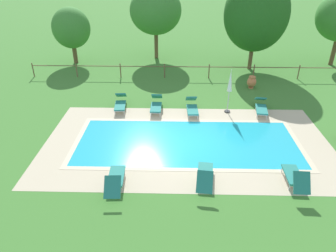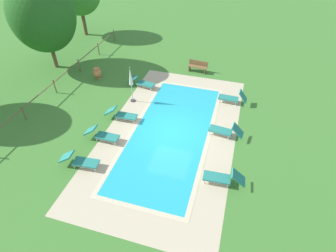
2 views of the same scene
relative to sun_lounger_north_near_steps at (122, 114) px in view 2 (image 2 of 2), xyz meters
The scene contains 16 objects.
ground_plane 3.27m from the sun_lounger_north_near_steps, 96.36° to the right, with size 160.00×160.00×0.00m, color #3D752D.
pool_deck_paving 3.27m from the sun_lounger_north_near_steps, 96.36° to the right, with size 13.64×7.41×0.01m, color #BCAD8E.
swimming_pool_water 3.27m from the sun_lounger_north_near_steps, 96.36° to the right, with size 10.39×4.17×0.01m, color #23A8C1.
pool_coping_rim 3.26m from the sun_lounger_north_near_steps, 96.36° to the right, with size 10.87×4.65×0.01m.
sun_lounger_north_near_steps is the anchor object (origin of this frame).
sun_lounger_north_mid 7.34m from the sun_lounger_north_near_steps, 115.95° to the right, with size 0.70×2.00×0.88m.
sun_lounger_north_far 2.06m from the sun_lounger_north_near_steps, behind, with size 0.61×2.01×0.83m.
sun_lounger_north_end 6.28m from the sun_lounger_north_near_steps, 87.76° to the right, with size 0.82×1.99×0.91m.
sun_lounger_south_near_corner 3.94m from the sun_lounger_north_near_steps, ahead, with size 0.90×2.12×0.75m.
sun_lounger_south_mid 7.33m from the sun_lounger_north_near_steps, 59.51° to the right, with size 0.68×1.86×1.00m.
sun_lounger_south_far 4.17m from the sun_lounger_north_near_steps, behind, with size 0.77×2.07×0.80m.
patio_umbrella_closed_row_west 2.44m from the sun_lounger_north_near_steps, ahead, with size 0.32×0.32×2.53m.
wooden_bench_lawn_side 8.01m from the sun_lounger_north_near_steps, 23.84° to the right, with size 0.59×1.54×0.87m.
terracotta_urn_near_fence 5.65m from the sun_lounger_north_near_steps, 42.64° to the left, with size 0.60×0.60×0.82m.
perimeter_fence 5.67m from the sun_lounger_north_near_steps, 91.46° to the left, with size 22.58×0.08×1.05m.
tree_east_mid 10.04m from the sun_lounger_north_near_steps, 58.40° to the left, with size 4.71×4.71×6.86m.
Camera 2 is at (-11.60, -3.23, 10.50)m, focal length 29.19 mm.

